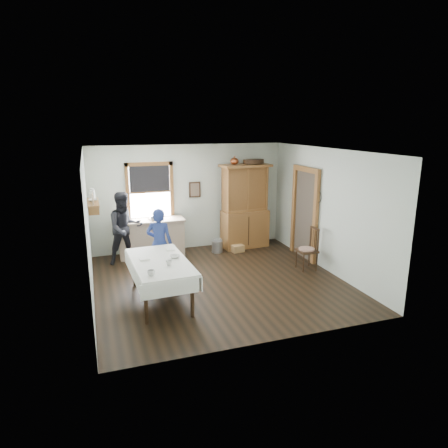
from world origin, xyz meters
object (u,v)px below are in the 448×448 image
object	(u,v)px
spindle_chair	(307,249)
pail	(217,246)
dining_table	(161,280)
woman_blue	(160,246)
work_counter	(152,238)
wicker_basket	(238,248)
china_hutch	(245,206)
figure_dark	(125,231)

from	to	relation	value
spindle_chair	pail	distance (m)	2.40
dining_table	woman_blue	xyz separation A→B (m)	(0.19, 1.15, 0.31)
work_counter	wicker_basket	distance (m)	2.20
china_hutch	wicker_basket	xyz separation A→B (m)	(-0.34, -0.39, -1.01)
spindle_chair	figure_dark	size ratio (longest dim) A/B	0.62
figure_dark	woman_blue	bearing A→B (deg)	-74.62
wicker_basket	woman_blue	distance (m)	2.50
woman_blue	figure_dark	distance (m)	1.29
spindle_chair	figure_dark	world-z (taller)	figure_dark
dining_table	pail	size ratio (longest dim) A/B	6.45
wicker_basket	woman_blue	bearing A→B (deg)	-153.67
dining_table	woman_blue	distance (m)	1.21
china_hutch	dining_table	bearing A→B (deg)	-140.22
wicker_basket	figure_dark	distance (m)	2.87
woman_blue	pail	bearing A→B (deg)	-120.91
spindle_chair	pail	bearing A→B (deg)	130.73
woman_blue	figure_dark	xyz separation A→B (m)	(-0.60, 1.13, 0.09)
pail	figure_dark	size ratio (longest dim) A/B	0.19
wicker_basket	dining_table	bearing A→B (deg)	-136.78
pail	woman_blue	distance (m)	2.14
work_counter	figure_dark	xyz separation A→B (m)	(-0.65, -0.36, 0.32)
dining_table	figure_dark	xyz separation A→B (m)	(-0.41, 2.28, 0.40)
work_counter	woman_blue	xyz separation A→B (m)	(-0.05, -1.49, 0.23)
pail	figure_dark	distance (m)	2.36
pail	spindle_chair	bearing A→B (deg)	-49.73
spindle_chair	woman_blue	size ratio (longest dim) A/B	0.70
work_counter	china_hutch	bearing A→B (deg)	1.22
dining_table	china_hutch	bearing A→B (deg)	43.97
china_hutch	pail	world-z (taller)	china_hutch
spindle_chair	wicker_basket	xyz separation A→B (m)	(-1.03, 1.66, -0.40)
dining_table	spindle_chair	size ratio (longest dim) A/B	1.99
work_counter	pail	size ratio (longest dim) A/B	5.39
china_hutch	woman_blue	bearing A→B (deg)	-153.97
work_counter	spindle_chair	size ratio (longest dim) A/B	1.67
work_counter	pail	xyz separation A→B (m)	(1.62, -0.27, -0.31)
spindle_chair	wicker_basket	bearing A→B (deg)	122.17
pail	wicker_basket	xyz separation A→B (m)	(0.50, -0.15, -0.06)
work_counter	dining_table	distance (m)	2.65
wicker_basket	figure_dark	xyz separation A→B (m)	(-2.78, 0.06, 0.70)
spindle_chair	dining_table	bearing A→B (deg)	-170.16
wicker_basket	figure_dark	world-z (taller)	figure_dark
china_hutch	pail	bearing A→B (deg)	-168.07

